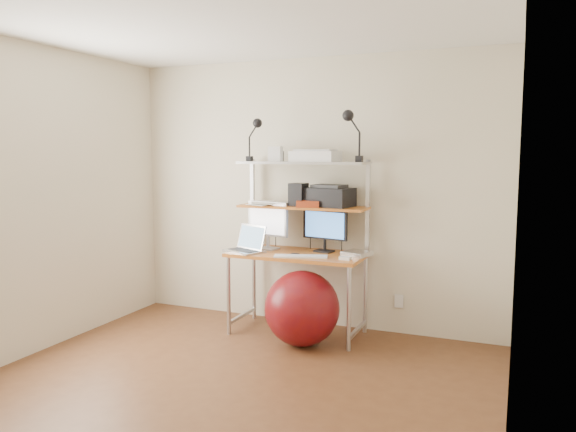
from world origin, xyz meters
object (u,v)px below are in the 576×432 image
Objects in this scene: monitor_black at (325,227)px; laptop at (248,246)px; printer at (329,196)px; monitor_silver at (268,222)px; exercise_ball at (302,308)px.

laptop is (-0.65, -0.25, -0.17)m from monitor_black.
laptop is at bearing -147.94° from printer.
monitor_silver is 1.13× the size of laptop.
monitor_black is 0.28m from printer.
monitor_silver is 0.63m from printer.
printer reaches higher than monitor_silver.
printer reaches higher than exercise_ball.
exercise_ball is (0.60, -0.17, -0.47)m from laptop.
monitor_silver is 0.74× the size of exercise_ball.
monitor_silver reaches higher than laptop.
monitor_black is 0.98× the size of printer.
exercise_ball is at bearing -90.63° from printer.
laptop is 0.66× the size of exercise_ball.
printer is at bearing 19.01° from monitor_silver.
printer is at bearing 78.49° from exercise_ball.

